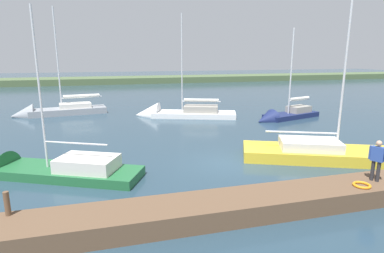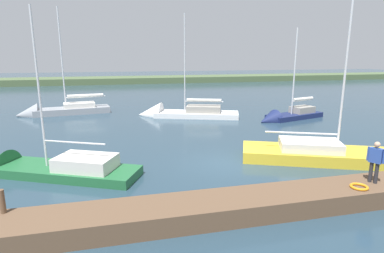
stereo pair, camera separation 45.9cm
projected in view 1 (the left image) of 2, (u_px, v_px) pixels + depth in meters
The scene contains 11 objects.
ground_plane at pixel (228, 164), 16.61m from camera, with size 200.00×200.00×0.00m, color #263D4C.
far_shoreline at pixel (137, 83), 66.20m from camera, with size 180.00×8.00×2.40m, color #4C603D.
dock_pier at pixel (280, 201), 11.60m from camera, with size 24.09×1.80×0.71m, color brown.
mooring_post_near at pixel (7, 204), 9.74m from camera, with size 0.17×0.17×0.79m, color brown.
life_ring_buoy at pixel (362, 185), 11.98m from camera, with size 0.66×0.66×0.10m, color orange.
sailboat_outer_mooring at pixel (283, 117), 28.23m from camera, with size 7.12×3.82×8.80m.
sailboat_far_left at pixel (42, 172), 15.03m from camera, with size 8.58×5.51×8.76m.
sailboat_behind_pier at pixel (355, 158), 16.99m from camera, with size 10.44×6.30×10.27m.
sailboat_mid_channel at pixel (174, 115), 29.41m from camera, with size 9.69×5.51×10.39m.
sailboat_far_right at pixel (54, 113), 30.11m from camera, with size 8.73×3.40×10.94m.
person_on_dock at pixel (377, 158), 12.31m from camera, with size 0.41×0.57×1.67m.
Camera 1 is at (5.89, 14.75, 5.60)m, focal length 29.33 mm.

